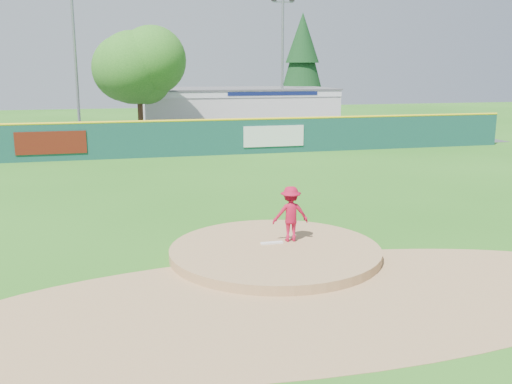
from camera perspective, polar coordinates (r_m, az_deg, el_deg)
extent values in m
plane|color=#286B19|center=(15.02, 1.91, -6.42)|extent=(120.00, 120.00, 0.00)
cylinder|color=#9E774C|center=(15.02, 1.91, -6.42)|extent=(5.50, 5.50, 0.50)
cube|color=white|center=(15.21, 1.60, -5.11)|extent=(0.60, 0.15, 0.04)
cylinder|color=#9E774C|center=(12.35, 5.88, -10.68)|extent=(15.40, 15.40, 0.01)
cube|color=#38383A|center=(41.13, -8.73, 5.37)|extent=(44.00, 16.00, 0.02)
imported|color=#A50E2E|center=(15.29, 3.48, -2.19)|extent=(1.01, 0.64, 1.49)
imported|color=white|center=(38.23, 0.01, 6.06)|extent=(5.48, 4.03, 1.38)
cube|color=silver|center=(46.85, -2.03, 8.28)|extent=(15.00, 8.00, 3.20)
cube|color=white|center=(42.86, -0.87, 9.79)|extent=(15.00, 0.06, 0.55)
cube|color=#0F194C|center=(43.33, 1.75, 9.82)|extent=(7.00, 0.03, 0.28)
cube|color=#59595B|center=(46.76, -2.05, 10.29)|extent=(15.20, 8.20, 0.12)
cube|color=#5C180D|center=(31.95, -19.83, 4.65)|extent=(3.60, 0.04, 1.20)
cube|color=silver|center=(33.10, 1.80, 5.61)|extent=(3.60, 0.04, 1.20)
cube|color=#14433D|center=(32.13, -7.14, 5.32)|extent=(40.00, 0.10, 2.00)
cylinder|color=yellow|center=(32.03, -7.19, 7.10)|extent=(40.00, 0.14, 0.14)
cylinder|color=#382314|center=(38.86, -11.44, 6.80)|extent=(0.36, 0.36, 2.60)
sphere|color=#387F23|center=(38.71, -11.64, 11.60)|extent=(5.60, 5.60, 5.60)
cylinder|color=#382314|center=(52.64, 4.56, 7.80)|extent=(0.40, 0.40, 1.60)
cone|color=#113A16|center=(52.49, 4.65, 12.98)|extent=(4.40, 4.40, 7.90)
cylinder|color=gray|center=(40.71, -17.62, 12.63)|extent=(0.20, 0.20, 11.00)
cylinder|color=gray|center=(44.60, 2.64, 12.45)|extent=(0.20, 0.20, 10.00)
cube|color=gray|center=(44.86, 2.71, 18.46)|extent=(1.60, 0.10, 0.10)
cube|color=black|center=(44.68, 1.80, 18.69)|extent=(0.35, 0.25, 0.20)
cube|color=black|center=(45.09, 3.60, 18.61)|extent=(0.35, 0.25, 0.20)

